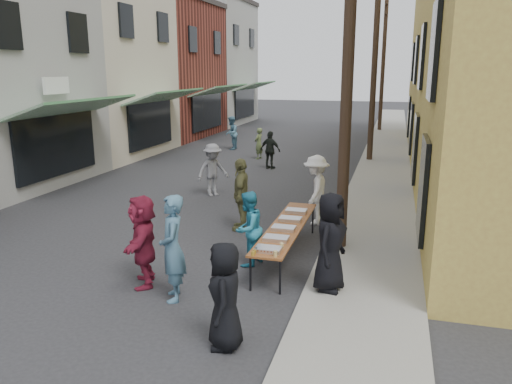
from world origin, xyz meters
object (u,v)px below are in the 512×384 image
Objects in this scene: utility_pole_far at (383,63)px; guest_front_c at (248,229)px; utility_pole_near at (349,52)px; serving_table at (287,228)px; utility_pole_mid at (375,61)px; catering_tray_sausage at (268,249)px; guest_front_a at (225,296)px; server at (330,242)px.

guest_front_c is at bearing -94.10° from utility_pole_far.
serving_table is (-1.12, -0.86, -3.79)m from utility_pole_near.
utility_pole_mid is 1.00× the size of utility_pole_far.
guest_front_c is (-1.83, -13.48, -3.68)m from utility_pole_mid.
utility_pole_near is 4.62m from catering_tray_sausage.
guest_front_a is at bearing -92.43° from utility_pole_far.
catering_tray_sausage reaches higher than serving_table.
utility_pole_near is 24.00m from utility_pole_far.
utility_pole_near is at bearing -90.00° from utility_pole_mid.
utility_pole_far is 5.52× the size of guest_front_c.
utility_pole_mid is at bearing 85.60° from catering_tray_sausage.
serving_table is 2.14× the size of server.
serving_table is at bearing 164.42° from guest_front_a.
server is at bearing -89.80° from utility_pole_mid.
utility_pole_near is 4.81× the size of server.
utility_pole_far is at bearing 87.43° from serving_table.
guest_front_a is 3.31m from guest_front_c.
utility_pole_far is at bearing 163.52° from guest_front_a.
utility_pole_mid is 12.00m from utility_pole_far.
utility_pole_mid is at bearing 85.04° from serving_table.
utility_pole_mid is 14.87m from server.
guest_front_a reaches higher than catering_tray_sausage.
utility_pole_mid is 15.02m from catering_tray_sausage.
utility_pole_far is at bearing 90.00° from utility_pole_near.
guest_front_a is at bearing -94.17° from utility_pole_mid.
utility_pole_near reaches higher than server.
utility_pole_near is 1.00× the size of utility_pole_far.
utility_pole_mid is at bearing -90.00° from utility_pole_far.
utility_pole_near is 12.00m from utility_pole_mid.
guest_front_a is (-1.22, -16.73, -3.66)m from utility_pole_mid.
server is at bearing -89.89° from utility_pole_far.
utility_pole_near reaches higher than serving_table.
serving_table is at bearing 90.00° from catering_tray_sausage.
utility_pole_near is 5.37× the size of guest_front_a.
utility_pole_near reaches higher than guest_front_a.
catering_tray_sausage is (-1.12, -2.51, -3.71)m from utility_pole_near.
server is at bearing 78.71° from guest_front_c.
utility_pole_near is 6.10m from guest_front_a.
utility_pole_mid is 17.17m from guest_front_a.
catering_tray_sausage is at bearing -92.41° from utility_pole_far.
guest_front_c is at bearing -97.73° from utility_pole_mid.
guest_front_a reaches higher than guest_front_c.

